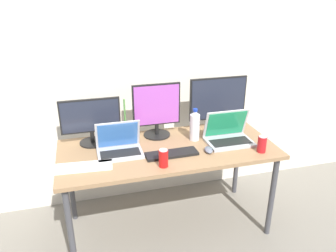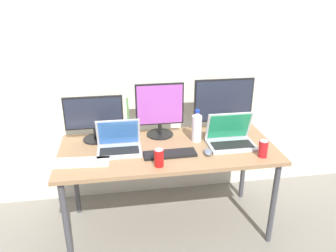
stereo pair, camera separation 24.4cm
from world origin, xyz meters
TOP-DOWN VIEW (x-y plane):
  - ground_plane at (0.00, 0.00)m, footprint 16.00×16.00m
  - wall_back at (0.00, 0.59)m, footprint 7.00×0.08m
  - work_desk at (0.00, 0.00)m, footprint 1.65×0.73m
  - monitor_left at (-0.55, 0.23)m, footprint 0.46×0.20m
  - monitor_center at (-0.03, 0.24)m, footprint 0.39×0.22m
  - monitor_right at (0.51, 0.27)m, footprint 0.50×0.20m
  - laptop_silver at (-0.37, 0.01)m, footprint 0.33×0.23m
  - laptop_secondary at (0.49, -0.02)m, footprint 0.36×0.25m
  - keyboard_main at (-0.65, -0.15)m, footprint 0.42×0.15m
  - keyboard_aux at (-0.01, -0.12)m, footprint 0.39×0.13m
  - mouse_by_keyboard at (0.27, -0.15)m, footprint 0.08×0.12m
  - water_bottle at (0.24, 0.08)m, footprint 0.08×0.08m
  - soda_can_near_keyboard at (-0.10, -0.27)m, footprint 0.07×0.07m
  - soda_can_by_laptop at (0.65, -0.25)m, footprint 0.07×0.07m
  - bamboo_vase at (-0.29, 0.25)m, footprint 0.07×0.07m

SIDE VIEW (x-z plane):
  - ground_plane at x=0.00m, z-range 0.00..0.00m
  - work_desk at x=0.00m, z-range 0.31..1.05m
  - keyboard_main at x=-0.65m, z-range 0.74..0.76m
  - keyboard_aux at x=-0.01m, z-range 0.74..0.76m
  - mouse_by_keyboard at x=0.27m, z-range 0.74..0.77m
  - laptop_silver at x=-0.37m, z-range 0.68..0.91m
  - laptop_secondary at x=0.49m, z-range 0.67..0.93m
  - soda_can_near_keyboard at x=-0.10m, z-range 0.74..0.87m
  - soda_can_by_laptop at x=0.65m, z-range 0.74..0.87m
  - bamboo_vase at x=-0.29m, z-range 0.64..0.98m
  - water_bottle at x=0.24m, z-range 0.73..0.99m
  - monitor_left at x=-0.55m, z-range 0.75..1.12m
  - monitor_center at x=-0.03m, z-range 0.75..1.19m
  - monitor_right at x=0.51m, z-range 0.76..1.20m
  - wall_back at x=0.00m, z-range 0.00..2.60m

